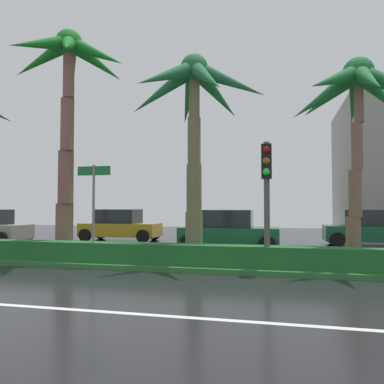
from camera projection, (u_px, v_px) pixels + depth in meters
The scene contains 12 objects.
ground_plane at pixel (138, 258), 13.87m from camera, with size 90.00×42.00×0.10m, color black.
near_lane_divider_stripe at pixel (2, 305), 7.06m from camera, with size 81.00×0.14×0.01m, color white.
median_strip at pixel (128, 258), 12.90m from camera, with size 85.50×4.00×0.15m, color #2D6B33.
median_hedge at pixel (110, 252), 11.55m from camera, with size 76.50×0.70×0.60m.
palm_tree_centre_left at pixel (69, 84), 12.89m from camera, with size 4.22×4.12×7.83m.
palm_tree_centre at pixel (195, 103), 12.10m from camera, with size 4.60×4.29×6.67m.
palm_tree_centre_right at pixel (359, 97), 11.10m from camera, with size 4.25×4.29×6.15m.
traffic_signal_median_right at pixel (267, 181), 10.39m from camera, with size 0.28×0.43×3.52m.
street_name_sign at pixel (94, 200), 11.54m from camera, with size 1.10×0.08×3.00m.
car_in_traffic_second at pixel (120, 226), 20.60m from camera, with size 4.30×2.02×1.72m.
car_in_traffic_third at pixel (228, 230), 16.40m from camera, with size 4.30×2.02×1.72m.
car_in_traffic_fourth at pixel (370, 229), 17.73m from camera, with size 4.30×2.02×1.72m.
Camera 1 is at (5.14, -4.13, 1.84)m, focal length 34.99 mm.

